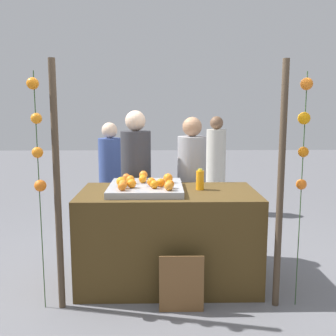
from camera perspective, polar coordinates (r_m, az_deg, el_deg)
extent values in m
plane|color=slate|center=(4.00, 0.04, -16.23)|extent=(24.00, 24.00, 0.00)
cube|color=#4C3819|center=(3.83, 0.04, -10.06)|extent=(1.68, 0.88, 0.91)
cube|color=#9EA0A5|center=(3.72, -3.27, -2.91)|extent=(0.69, 0.73, 0.06)
sphere|color=orange|center=(4.00, -3.62, -1.02)|extent=(0.09, 0.09, 0.09)
sphere|color=orange|center=(3.77, -5.51, -1.69)|extent=(0.08, 0.08, 0.08)
sphere|color=orange|center=(3.46, -6.74, -2.69)|extent=(0.08, 0.08, 0.08)
sphere|color=orange|center=(3.89, -6.10, -1.39)|extent=(0.08, 0.08, 0.08)
sphere|color=orange|center=(3.63, -2.43, -2.05)|extent=(0.08, 0.08, 0.08)
sphere|color=orange|center=(3.52, -2.01, -2.42)|extent=(0.08, 0.08, 0.08)
sphere|color=orange|center=(3.80, -3.74, -1.65)|extent=(0.07, 0.07, 0.07)
sphere|color=orange|center=(3.44, 0.05, -2.65)|extent=(0.08, 0.08, 0.08)
sphere|color=orange|center=(3.65, -6.87, -1.99)|extent=(0.09, 0.09, 0.09)
sphere|color=orange|center=(3.52, 0.27, -2.38)|extent=(0.08, 0.08, 0.08)
sphere|color=orange|center=(3.80, 0.03, -1.49)|extent=(0.09, 0.09, 0.09)
sphere|color=orange|center=(3.55, -6.60, -2.37)|extent=(0.08, 0.08, 0.08)
sphere|color=orange|center=(3.60, -1.03, -2.16)|extent=(0.08, 0.08, 0.08)
sphere|color=orange|center=(3.86, -3.68, -1.48)|extent=(0.07, 0.07, 0.07)
sphere|color=orange|center=(3.57, -5.35, -2.27)|extent=(0.08, 0.08, 0.08)
cylinder|color=orange|center=(3.77, 4.71, -1.80)|extent=(0.08, 0.08, 0.19)
cylinder|color=yellow|center=(3.75, 4.73, -0.27)|extent=(0.04, 0.04, 0.02)
cube|color=brown|center=(3.37, 1.99, -16.73)|extent=(0.37, 0.01, 0.50)
cube|color=black|center=(3.38, 1.98, -16.63)|extent=(0.35, 0.02, 0.48)
cylinder|color=#333338|center=(4.40, -4.66, -3.99)|extent=(0.33, 0.33, 1.44)
sphere|color=beige|center=(4.29, -4.80, 6.90)|extent=(0.22, 0.22, 0.22)
cylinder|color=#99999E|center=(4.42, 3.45, -4.31)|extent=(0.32, 0.32, 1.38)
sphere|color=#A87A59|center=(4.31, 3.55, 6.05)|extent=(0.21, 0.21, 0.21)
cylinder|color=beige|center=(6.34, 6.99, -0.49)|extent=(0.31, 0.31, 1.35)
sphere|color=brown|center=(6.26, 7.13, 6.57)|extent=(0.21, 0.21, 0.21)
cylinder|color=#384C8C|center=(5.18, -8.36, -2.87)|extent=(0.30, 0.30, 1.30)
sphere|color=beige|center=(5.08, -8.55, 5.48)|extent=(0.20, 0.20, 0.20)
cylinder|color=#473828|center=(3.32, -15.91, -2.88)|extent=(0.06, 0.06, 2.08)
cylinder|color=#473828|center=(3.36, 16.14, -2.76)|extent=(0.06, 0.06, 2.08)
cylinder|color=#2D4C23|center=(3.36, -18.27, -3.68)|extent=(0.01, 0.01, 1.98)
sphere|color=orange|center=(3.29, -19.20, 11.60)|extent=(0.10, 0.10, 0.10)
sphere|color=orange|center=(3.30, -18.70, 6.89)|extent=(0.09, 0.09, 0.09)
sphere|color=orange|center=(3.31, -18.56, 2.17)|extent=(0.09, 0.09, 0.09)
sphere|color=orange|center=(3.34, -18.18, -2.47)|extent=(0.10, 0.10, 0.10)
cylinder|color=#2D4C23|center=(3.42, 18.89, -3.50)|extent=(0.01, 0.01, 1.98)
sphere|color=orange|center=(3.35, 19.63, 11.52)|extent=(0.10, 0.10, 0.10)
sphere|color=orange|center=(3.36, 19.29, 6.88)|extent=(0.10, 0.10, 0.10)
sphere|color=orange|center=(3.36, 19.20, 2.23)|extent=(0.09, 0.09, 0.09)
sphere|color=orange|center=(3.41, 18.93, -2.28)|extent=(0.09, 0.09, 0.09)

